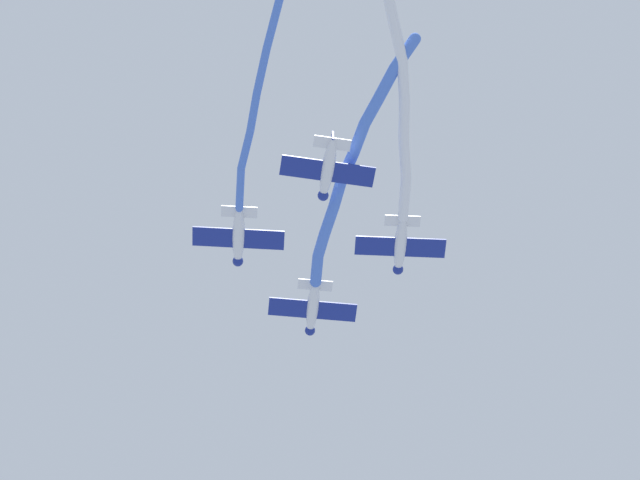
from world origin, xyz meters
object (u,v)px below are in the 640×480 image
object	(u,v)px
airplane_lead	(313,308)
airplane_right_wing	(400,245)
airplane_slot	(328,170)
airplane_left_wing	(239,237)

from	to	relation	value
airplane_lead	airplane_right_wing	bearing A→B (deg)	-135.29
airplane_slot	airplane_right_wing	bearing A→B (deg)	-48.44
airplane_right_wing	airplane_slot	distance (m)	9.31
airplane_left_wing	airplane_slot	size ratio (longest dim) A/B	0.95
airplane_lead	airplane_right_wing	size ratio (longest dim) A/B	1.03
airplane_lead	airplane_left_wing	xyz separation A→B (m)	(9.26, 0.65, -0.40)
airplane_lead	airplane_slot	world-z (taller)	airplane_lead
airplane_left_wing	airplane_right_wing	xyz separation A→B (m)	(-9.91, 8.62, 0.70)
airplane_left_wing	airplane_slot	bearing A→B (deg)	-133.11
airplane_lead	airplane_right_wing	xyz separation A→B (m)	(-0.65, 9.27, 0.30)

